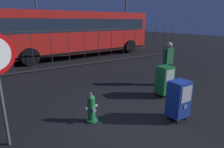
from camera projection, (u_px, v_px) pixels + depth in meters
name	position (u px, v px, depth m)	size (l,w,h in m)	color
ground_plane	(129.00, 121.00, 4.68)	(60.00, 60.00, 0.00)	black
fire_hydrant	(91.00, 108.00, 4.61)	(0.33, 0.31, 0.75)	#1E7238
newspaper_box_primary	(179.00, 99.00, 4.62)	(0.48, 0.42, 1.02)	black
newspaper_box_secondary	(165.00, 80.00, 6.11)	(0.48, 0.42, 1.02)	black
pedestrian	(168.00, 61.00, 7.09)	(0.55, 0.22, 1.67)	#382D51
fence_barrier	(51.00, 50.00, 9.38)	(18.03, 0.04, 2.00)	#2D2D33
bus_near	(79.00, 31.00, 13.11)	(10.62, 3.21, 3.00)	red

